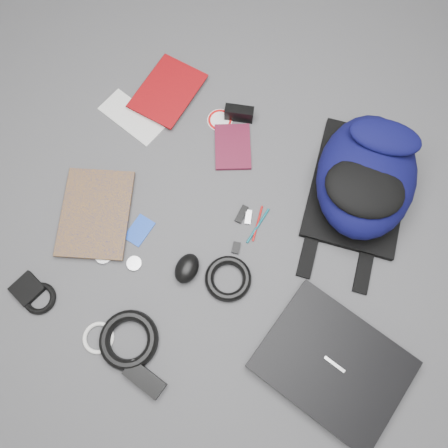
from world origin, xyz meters
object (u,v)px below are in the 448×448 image
(backpack, at_px, (366,176))
(dvd_case, at_px, (233,147))
(laptop, at_px, (333,364))
(compact_camera, at_px, (239,113))
(power_brick, at_px, (145,379))
(textbook_red, at_px, (145,80))
(comic_book, at_px, (62,212))
(mouse, at_px, (187,268))
(pouch, at_px, (27,289))

(backpack, distance_m, dvd_case, 0.44)
(laptop, bearing_deg, backpack, 113.88)
(dvd_case, relative_size, compact_camera, 1.71)
(dvd_case, bearing_deg, power_brick, -110.44)
(backpack, height_order, laptop, backpack)
(laptop, relative_size, compact_camera, 4.04)
(textbook_red, bearing_deg, comic_book, -85.92)
(backpack, xyz_separation_m, mouse, (-0.42, -0.44, -0.07))
(backpack, height_order, power_brick, backpack)
(pouch, bearing_deg, dvd_case, 57.51)
(comic_book, bearing_deg, compact_camera, 35.27)
(compact_camera, relative_size, pouch, 1.23)
(laptop, height_order, power_brick, laptop)
(comic_book, xyz_separation_m, pouch, (0.01, -0.26, -0.00))
(laptop, distance_m, textbook_red, 1.11)
(compact_camera, relative_size, power_brick, 0.81)
(comic_book, xyz_separation_m, power_brick, (0.44, -0.37, 0.00))
(laptop, bearing_deg, comic_book, -172.50)
(backpack, bearing_deg, compact_camera, 161.87)
(backpack, relative_size, mouse, 4.84)
(dvd_case, bearing_deg, textbook_red, 138.52)
(mouse, bearing_deg, comic_book, 179.18)
(compact_camera, distance_m, pouch, 0.87)
(power_brick, bearing_deg, laptop, 40.01)
(comic_book, distance_m, dvd_case, 0.59)
(compact_camera, distance_m, power_brick, 0.89)
(mouse, bearing_deg, dvd_case, 95.43)
(textbook_red, relative_size, comic_book, 0.84)
(backpack, bearing_deg, comic_book, -158.77)
(dvd_case, bearing_deg, backpack, -21.14)
(backpack, bearing_deg, power_brick, -122.21)
(mouse, xyz_separation_m, power_brick, (0.00, -0.33, -0.01))
(textbook_red, distance_m, power_brick, 0.99)
(laptop, xyz_separation_m, mouse, (-0.49, 0.11, 0.01))
(comic_book, bearing_deg, dvd_case, 26.84)
(textbook_red, distance_m, dvd_case, 0.40)
(laptop, relative_size, mouse, 4.09)
(backpack, height_order, pouch, backpack)
(mouse, bearing_deg, compact_camera, 97.10)
(power_brick, bearing_deg, textbook_red, 128.83)
(backpack, bearing_deg, pouch, -146.02)
(pouch, bearing_deg, power_brick, -14.76)
(comic_book, height_order, mouse, mouse)
(dvd_case, distance_m, compact_camera, 0.12)
(compact_camera, bearing_deg, backpack, -25.39)
(compact_camera, distance_m, mouse, 0.56)
(backpack, xyz_separation_m, compact_camera, (-0.45, 0.11, -0.07))
(laptop, distance_m, compact_camera, 0.85)
(compact_camera, bearing_deg, dvd_case, -91.90)
(power_brick, xyz_separation_m, pouch, (-0.43, 0.11, -0.00))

